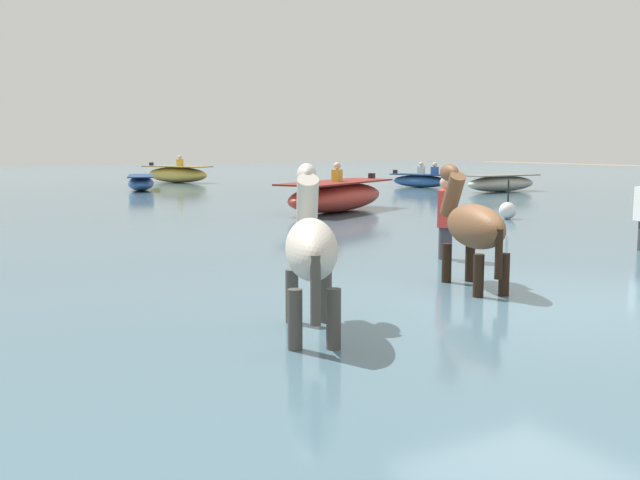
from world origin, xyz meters
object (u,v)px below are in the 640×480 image
(channel_buoy, at_px, (508,210))
(boat_near_port, at_px, (141,183))
(boat_distant_west, at_px, (177,174))
(boat_far_inshore, at_px, (337,196))
(horse_trailing_pinto, at_px, (311,253))
(boat_near_starboard, at_px, (421,180))
(boat_mid_outer, at_px, (501,183))
(horse_lead_bay, at_px, (472,229))
(person_wading_mid, at_px, (446,228))

(channel_buoy, bearing_deg, boat_near_port, 104.48)
(boat_near_port, xyz_separation_m, boat_distant_west, (3.12, 4.51, 0.10))
(boat_far_inshore, distance_m, boat_distant_west, 15.67)
(boat_near_port, distance_m, boat_distant_west, 5.49)
(horse_trailing_pinto, height_order, boat_near_starboard, horse_trailing_pinto)
(boat_mid_outer, height_order, boat_near_starboard, boat_near_starboard)
(boat_near_port, height_order, boat_distant_west, boat_distant_west)
(boat_near_starboard, bearing_deg, boat_near_port, 157.98)
(boat_near_port, bearing_deg, boat_near_starboard, -22.02)
(horse_lead_bay, relative_size, boat_near_port, 0.58)
(horse_trailing_pinto, bearing_deg, channel_buoy, 34.94)
(horse_lead_bay, relative_size, boat_far_inshore, 0.44)
(horse_trailing_pinto, distance_m, channel_buoy, 11.04)
(boat_distant_west, bearing_deg, horse_trailing_pinto, -108.16)
(boat_distant_west, distance_m, boat_near_starboard, 11.00)
(boat_far_inshore, bearing_deg, boat_distant_west, 84.00)
(horse_trailing_pinto, relative_size, boat_mid_outer, 0.61)
(channel_buoy, bearing_deg, boat_near_starboard, 59.67)
(horse_lead_bay, height_order, person_wading_mid, horse_lead_bay)
(horse_lead_bay, xyz_separation_m, channel_buoy, (6.34, 5.52, -0.50))
(boat_far_inshore, bearing_deg, boat_near_port, 97.63)
(person_wading_mid, relative_size, channel_buoy, 1.82)
(boat_distant_west, bearing_deg, channel_buoy, -87.99)
(boat_far_inshore, relative_size, boat_near_port, 1.33)
(horse_trailing_pinto, relative_size, boat_near_starboard, 0.72)
(horse_lead_bay, height_order, boat_near_starboard, horse_lead_bay)
(horse_lead_bay, distance_m, horse_trailing_pinto, 2.82)
(horse_trailing_pinto, distance_m, person_wading_mid, 4.68)
(boat_far_inshore, distance_m, channel_buoy, 4.30)
(horse_trailing_pinto, xyz_separation_m, person_wading_mid, (3.89, 2.60, -0.26))
(boat_near_starboard, bearing_deg, horse_lead_bay, -127.85)
(horse_trailing_pinto, bearing_deg, boat_near_port, 75.97)
(boat_far_inshore, distance_m, boat_near_starboard, 11.05)
(boat_mid_outer, relative_size, channel_buoy, 3.48)
(boat_mid_outer, bearing_deg, boat_far_inshore, -159.61)
(channel_buoy, bearing_deg, boat_far_inshore, 122.58)
(horse_lead_bay, relative_size, boat_mid_outer, 0.59)
(boat_near_port, height_order, channel_buoy, channel_buoy)
(horse_lead_bay, distance_m, boat_mid_outer, 18.36)
(boat_far_inshore, bearing_deg, channel_buoy, -57.42)
(horse_trailing_pinto, distance_m, boat_distant_west, 26.86)
(boat_near_starboard, bearing_deg, channel_buoy, -120.33)
(horse_lead_bay, height_order, channel_buoy, horse_lead_bay)
(horse_lead_bay, bearing_deg, horse_trailing_pinto, -163.65)
(horse_trailing_pinto, height_order, boat_distant_west, horse_trailing_pinto)
(boat_distant_west, height_order, channel_buoy, boat_distant_west)
(boat_near_port, distance_m, person_wading_mid, 18.46)
(horse_lead_bay, relative_size, boat_near_starboard, 0.70)
(horse_lead_bay, height_order, horse_trailing_pinto, horse_trailing_pinto)
(horse_lead_bay, relative_size, horse_trailing_pinto, 0.97)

